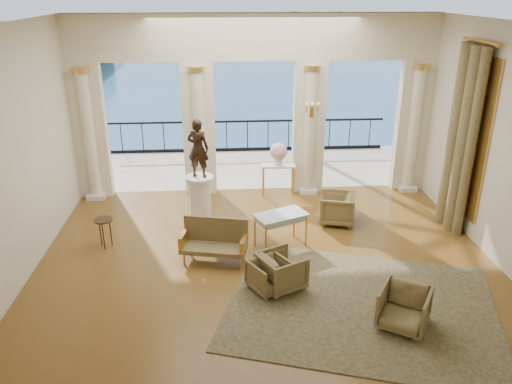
{
  "coord_description": "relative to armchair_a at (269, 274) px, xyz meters",
  "views": [
    {
      "loc": [
        -0.78,
        -8.48,
        5.05
      ],
      "look_at": [
        -0.17,
        0.6,
        1.3
      ],
      "focal_mm": 35.0,
      "sensor_mm": 36.0,
      "label": 1
    }
  ],
  "objects": [
    {
      "name": "armchair_a",
      "position": [
        0.0,
        0.0,
        0.0
      ],
      "size": [
        0.86,
        0.84,
        0.66
      ],
      "primitive_type": "imported",
      "rotation": [
        0.0,
        0.0,
        0.55
      ],
      "color": "#4E4122",
      "rests_on": "ground"
    },
    {
      "name": "armchair_d",
      "position": [
        0.23,
        0.06,
        0.05
      ],
      "size": [
        0.94,
        0.96,
        0.75
      ],
      "primitive_type": "imported",
      "rotation": [
        0.0,
        0.0,
        2.04
      ],
      "color": "#4E4122",
      "rests_on": "ground"
    },
    {
      "name": "sea",
      "position": [
        0.03,
        60.86,
        -6.33
      ],
      "size": [
        160.0,
        160.0,
        0.0
      ],
      "primitive_type": "plane",
      "color": "#1F5492",
      "rests_on": "ground"
    },
    {
      "name": "statue",
      "position": [
        -1.3,
        2.66,
        1.52
      ],
      "size": [
        0.54,
        0.43,
        1.28
      ],
      "primitive_type": "imported",
      "rotation": [
        0.0,
        0.0,
        2.85
      ],
      "color": "black",
      "rests_on": "pedestal"
    },
    {
      "name": "urn",
      "position": [
        0.63,
        4.41,
        0.83
      ],
      "size": [
        0.44,
        0.44,
        0.58
      ],
      "color": "white",
      "rests_on": "console_table"
    },
    {
      "name": "console_table",
      "position": [
        0.63,
        4.41,
        0.35
      ],
      "size": [
        0.88,
        0.38,
        0.82
      ],
      "rotation": [
        0.0,
        0.0,
        -0.05
      ],
      "color": "silver",
      "rests_on": "ground"
    },
    {
      "name": "game_table",
      "position": [
        0.39,
        1.64,
        0.32
      ],
      "size": [
        1.2,
        0.95,
        0.72
      ],
      "rotation": [
        0.0,
        0.0,
        0.42
      ],
      "color": "#8BA5B3",
      "rests_on": "ground"
    },
    {
      "name": "settee",
      "position": [
        -0.98,
        1.16,
        0.09
      ],
      "size": [
        1.38,
        0.81,
        0.85
      ],
      "rotation": [
        0.0,
        0.0,
        -0.22
      ],
      "color": "#4E4122",
      "rests_on": "ground"
    },
    {
      "name": "floor",
      "position": [
        0.03,
        0.86,
        -0.33
      ],
      "size": [
        9.0,
        9.0,
        0.0
      ],
      "primitive_type": "plane",
      "color": "#492A09",
      "rests_on": "ground"
    },
    {
      "name": "arcade",
      "position": [
        0.03,
        4.68,
        2.25
      ],
      "size": [
        9.0,
        0.56,
        4.5
      ],
      "color": "beige",
      "rests_on": "ground"
    },
    {
      "name": "headland",
      "position": [
        -29.97,
        70.86,
        -3.33
      ],
      "size": [
        22.0,
        18.0,
        6.0
      ],
      "primitive_type": "cube",
      "color": "black",
      "rests_on": "sea"
    },
    {
      "name": "terrace",
      "position": [
        0.03,
        6.66,
        -0.38
      ],
      "size": [
        10.0,
        3.6,
        0.1
      ],
      "primitive_type": "cube",
      "color": "#A89C8A",
      "rests_on": "ground"
    },
    {
      "name": "balustrade",
      "position": [
        0.03,
        8.26,
        0.08
      ],
      "size": [
        9.0,
        0.06,
        1.03
      ],
      "color": "black",
      "rests_on": "terrace"
    },
    {
      "name": "curtain",
      "position": [
        4.32,
        2.36,
        1.69
      ],
      "size": [
        0.33,
        1.4,
        4.09
      ],
      "color": "brown",
      "rests_on": "ground"
    },
    {
      "name": "side_table",
      "position": [
        -3.27,
        1.83,
        0.21
      ],
      "size": [
        0.39,
        0.39,
        0.63
      ],
      "color": "black",
      "rests_on": "ground"
    },
    {
      "name": "pedestal",
      "position": [
        -1.3,
        2.66,
        0.25
      ],
      "size": [
        0.66,
        0.66,
        1.21
      ],
      "color": "silver",
      "rests_on": "ground"
    },
    {
      "name": "wall_sconce",
      "position": [
        1.43,
        4.37,
        1.9
      ],
      "size": [
        0.3,
        0.11,
        0.33
      ],
      "color": "gold",
      "rests_on": "arcade"
    },
    {
      "name": "armchair_c",
      "position": [
        1.81,
        2.66,
        0.06
      ],
      "size": [
        0.88,
        0.91,
        0.78
      ],
      "primitive_type": "imported",
      "rotation": [
        0.0,
        0.0,
        -1.84
      ],
      "color": "#4E4122",
      "rests_on": "ground"
    },
    {
      "name": "armchair_b",
      "position": [
        2.04,
        -1.19,
        0.05
      ],
      "size": [
        0.99,
        0.98,
        0.76
      ],
      "primitive_type": "imported",
      "rotation": [
        0.0,
        0.0,
        -0.56
      ],
      "color": "#4E4122",
      "rests_on": "ground"
    },
    {
      "name": "rug",
      "position": [
        1.53,
        -0.61,
        -0.32
      ],
      "size": [
        5.26,
        4.6,
        0.02
      ],
      "primitive_type": "cube",
      "rotation": [
        0.0,
        0.0,
        -0.3
      ],
      "color": "#30351C",
      "rests_on": "ground"
    },
    {
      "name": "window_frame",
      "position": [
        4.5,
        2.36,
        1.77
      ],
      "size": [
        0.04,
        1.6,
        3.4
      ],
      "primitive_type": "cube",
      "color": "gold",
      "rests_on": "room_walls"
    },
    {
      "name": "palm_tree",
      "position": [
        2.03,
        7.46,
        3.76
      ],
      "size": [
        2.0,
        2.0,
        4.5
      ],
      "color": "#4C3823",
      "rests_on": "terrace"
    },
    {
      "name": "room_walls",
      "position": [
        0.03,
        -0.26,
        2.55
      ],
      "size": [
        9.0,
        9.0,
        9.0
      ],
      "color": "beige",
      "rests_on": "ground"
    }
  ]
}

